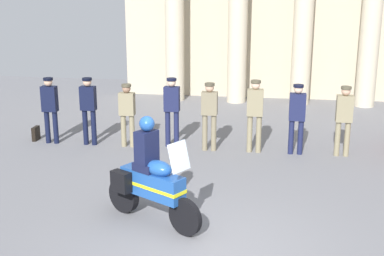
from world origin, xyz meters
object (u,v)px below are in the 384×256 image
briefcase_on_ground (36,133)px  officer_in_row_2 (127,110)px  officer_in_row_3 (172,107)px  officer_in_row_7 (344,115)px  officer_in_row_6 (297,114)px  officer_in_row_4 (209,111)px  motorcycle_with_rider (149,179)px  officer_in_row_0 (50,105)px  officer_in_row_1 (88,106)px  officer_in_row_5 (255,110)px

briefcase_on_ground → officer_in_row_2: bearing=-4.2°
officer_in_row_3 → briefcase_on_ground: bearing=0.3°
officer_in_row_3 → officer_in_row_7: (4.14, -0.14, -0.04)m
officer_in_row_2 → officer_in_row_6: size_ratio=0.94×
officer_in_row_4 → motorcycle_with_rider: motorcycle_with_rider is taller
officer_in_row_0 → motorcycle_with_rider: size_ratio=0.90×
officer_in_row_2 → officer_in_row_3: bearing=-170.5°
officer_in_row_0 → officer_in_row_6: 6.16m
officer_in_row_4 → officer_in_row_6: (2.09, 0.03, 0.01)m
officer_in_row_2 → briefcase_on_ground: (-2.54, 0.19, -0.77)m
officer_in_row_1 → officer_in_row_5: officer_in_row_5 is taller
officer_in_row_2 → officer_in_row_4: bearing=-179.7°
officer_in_row_1 → officer_in_row_5: 4.16m
officer_in_row_1 → officer_in_row_2: 1.01m
officer_in_row_0 → officer_in_row_4: bearing=-179.7°
motorcycle_with_rider → officer_in_row_2: bearing=140.9°
officer_in_row_0 → officer_in_row_2: bearing=-179.7°
officer_in_row_1 → officer_in_row_2: bearing=179.1°
officer_in_row_6 → motorcycle_with_rider: bearing=57.9°
officer_in_row_3 → officer_in_row_5: 2.06m
officer_in_row_1 → officer_in_row_7: bearing=-179.5°
officer_in_row_7 → motorcycle_with_rider: bearing=48.6°
briefcase_on_ground → officer_in_row_6: bearing=-1.4°
briefcase_on_ground → officer_in_row_4: bearing=-2.4°
officer_in_row_6 → officer_in_row_3: bearing=-2.5°
officer_in_row_3 → officer_in_row_4: bearing=169.7°
officer_in_row_0 → briefcase_on_ground: bearing=-18.5°
officer_in_row_2 → officer_in_row_5: 3.16m
officer_in_row_2 → motorcycle_with_rider: (1.51, -4.13, -0.15)m
officer_in_row_4 → motorcycle_with_rider: 4.16m
officer_in_row_1 → motorcycle_with_rider: 4.86m
officer_in_row_1 → officer_in_row_4: (3.06, -0.03, -0.02)m
officer_in_row_3 → officer_in_row_7: 4.14m
officer_in_row_5 → motorcycle_with_rider: 4.47m
officer_in_row_5 → briefcase_on_ground: 5.76m
officer_in_row_2 → officer_in_row_7: officer_in_row_7 is taller
officer_in_row_5 → motorcycle_with_rider: (-1.65, -4.15, -0.26)m
officer_in_row_2 → briefcase_on_ground: 2.66m
officer_in_row_2 → officer_in_row_5: officer_in_row_5 is taller
officer_in_row_3 → briefcase_on_ground: 3.74m
officer_in_row_4 → officer_in_row_7: bearing=-178.8°
officer_in_row_4 → briefcase_on_ground: bearing=-2.0°
motorcycle_with_rider → officer_in_row_4: bearing=113.2°
officer_in_row_6 → motorcycle_with_rider: 4.92m
officer_in_row_3 → motorcycle_with_rider: size_ratio=0.92×
officer_in_row_5 → officer_in_row_3: bearing=-3.9°
officer_in_row_0 → officer_in_row_3: officer_in_row_3 is taller
motorcycle_with_rider → officer_in_row_5: bearing=99.2°
officer_in_row_0 → officer_in_row_2: (2.01, -0.01, -0.06)m
officer_in_row_0 → officer_in_row_1: officer_in_row_1 is taller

